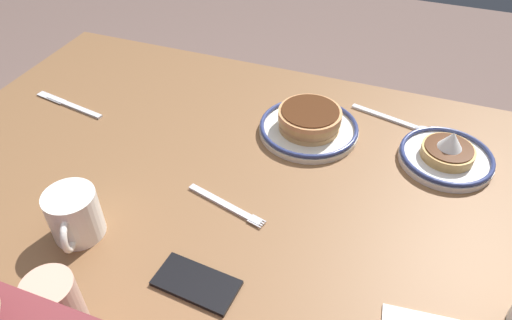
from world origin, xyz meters
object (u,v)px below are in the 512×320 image
(plate_near_main, at_px, (447,155))
(plate_center_pancakes, at_px, (309,124))
(tea_spoon, at_px, (402,123))
(butter_knife, at_px, (69,105))
(coffee_mug, at_px, (74,215))
(fork_near, at_px, (226,205))
(cell_phone, at_px, (196,283))

(plate_near_main, relative_size, plate_center_pancakes, 0.87)
(plate_center_pancakes, height_order, tea_spoon, plate_center_pancakes)
(butter_knife, bearing_deg, coffee_mug, 129.87)
(coffee_mug, distance_m, fork_near, 0.28)
(plate_near_main, distance_m, tea_spoon, 0.15)
(coffee_mug, height_order, cell_phone, coffee_mug)
(plate_near_main, distance_m, butter_knife, 0.93)
(butter_knife, bearing_deg, fork_near, 160.34)
(coffee_mug, bearing_deg, butter_knife, -50.13)
(fork_near, xyz_separation_m, butter_knife, (0.52, -0.19, -0.00))
(cell_phone, height_order, fork_near, cell_phone)
(plate_near_main, relative_size, cell_phone, 1.42)
(cell_phone, relative_size, tea_spoon, 0.71)
(plate_center_pancakes, bearing_deg, plate_near_main, -179.19)
(plate_near_main, relative_size, coffee_mug, 1.66)
(plate_center_pancakes, xyz_separation_m, coffee_mug, (0.32, 0.45, 0.03))
(coffee_mug, distance_m, tea_spoon, 0.77)
(cell_phone, bearing_deg, butter_knife, -29.64)
(fork_near, relative_size, tea_spoon, 0.90)
(tea_spoon, bearing_deg, coffee_mug, 47.27)
(coffee_mug, relative_size, cell_phone, 0.86)
(plate_near_main, distance_m, fork_near, 0.50)
(coffee_mug, distance_m, butter_knife, 0.45)
(plate_near_main, bearing_deg, butter_knife, 6.88)
(plate_near_main, relative_size, tea_spoon, 1.01)
(plate_center_pancakes, xyz_separation_m, fork_near, (0.09, 0.29, -0.02))
(plate_center_pancakes, bearing_deg, tea_spoon, -151.01)
(coffee_mug, distance_m, cell_phone, 0.26)
(coffee_mug, bearing_deg, fork_near, -145.10)
(plate_center_pancakes, xyz_separation_m, cell_phone, (0.06, 0.48, -0.02))
(butter_knife, relative_size, tea_spoon, 1.08)
(cell_phone, bearing_deg, coffee_mug, -1.13)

